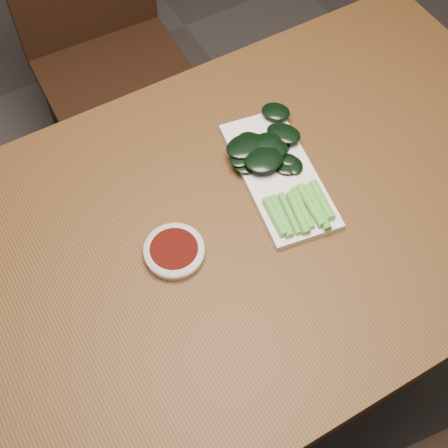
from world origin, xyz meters
TOP-DOWN VIEW (x-y plane):
  - ground at (0.00, 0.00)m, footprint 6.00×6.00m
  - table at (0.00, 0.00)m, footprint 1.40×0.80m
  - chair_far at (0.06, 0.83)m, footprint 0.43×0.43m
  - sauce_bowl at (-0.13, -0.00)m, footprint 0.11×0.11m
  - serving_plate at (0.13, 0.05)m, footprint 0.19×0.33m
  - gai_lan at (0.13, 0.07)m, footprint 0.19×0.32m

SIDE VIEW (x-z plane):
  - ground at x=0.00m, z-range 0.00..0.00m
  - chair_far at x=0.06m, z-range 0.04..0.93m
  - table at x=0.00m, z-range 0.30..1.05m
  - serving_plate at x=0.13m, z-range 0.75..0.76m
  - sauce_bowl at x=-0.13m, z-range 0.75..0.77m
  - gai_lan at x=0.13m, z-range 0.76..0.79m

